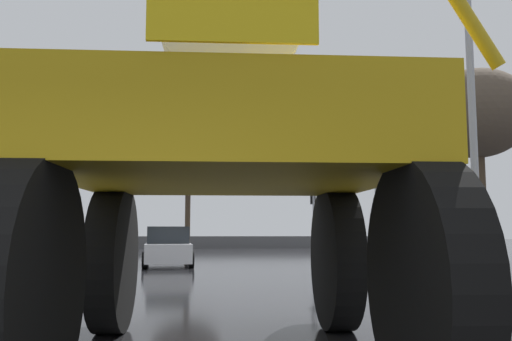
# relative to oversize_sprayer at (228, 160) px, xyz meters

# --- Properties ---
(ground_plane) EXTENTS (120.00, 120.00, 0.00)m
(ground_plane) POSITION_rel_oversize_sprayer_xyz_m (-0.87, 13.33, -2.18)
(ground_plane) COLOR black
(oversize_sprayer) EXTENTS (4.56, 5.33, 4.71)m
(oversize_sprayer) POSITION_rel_oversize_sprayer_xyz_m (0.00, 0.00, 0.00)
(oversize_sprayer) COLOR black
(oversize_sprayer) RESTS_ON ground
(sedan_ahead) EXTENTS (2.22, 4.26, 1.52)m
(sedan_ahead) POSITION_rel_oversize_sprayer_xyz_m (-2.11, 15.49, -1.46)
(sedan_ahead) COLOR silver
(sedan_ahead) RESTS_ON ground
(traffic_signal_near_right) EXTENTS (0.24, 0.54, 3.93)m
(traffic_signal_near_right) POSITION_rel_oversize_sprayer_xyz_m (3.53, 6.43, 0.69)
(traffic_signal_near_right) COLOR #A8AAAF
(traffic_signal_near_right) RESTS_ON ground
(traffic_signal_far_left) EXTENTS (0.24, 0.55, 3.69)m
(traffic_signal_far_left) POSITION_rel_oversize_sprayer_xyz_m (4.87, 22.64, 0.52)
(traffic_signal_far_left) COLOR #A8AAAF
(traffic_signal_far_left) RESTS_ON ground
(streetlight_near_right) EXTENTS (1.72, 0.24, 8.19)m
(streetlight_near_right) POSITION_rel_oversize_sprayer_xyz_m (6.13, 6.54, 2.35)
(streetlight_near_right) COLOR #A8AAAF
(streetlight_near_right) RESTS_ON ground
(bare_tree_right) EXTENTS (3.57, 3.57, 6.86)m
(bare_tree_right) POSITION_rel_oversize_sprayer_xyz_m (8.61, 11.59, 3.11)
(bare_tree_right) COLOR #473828
(bare_tree_right) RESTS_ON ground
(bare_tree_far_center) EXTENTS (4.36, 4.36, 7.88)m
(bare_tree_far_center) POSITION_rel_oversize_sprayer_xyz_m (-2.08, 27.82, 3.83)
(bare_tree_far_center) COLOR #473828
(bare_tree_far_center) RESTS_ON ground
(roadside_barrier) EXTENTS (26.55, 0.24, 0.90)m
(roadside_barrier) POSITION_rel_oversize_sprayer_xyz_m (-0.87, 35.51, -1.73)
(roadside_barrier) COLOR #59595B
(roadside_barrier) RESTS_ON ground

